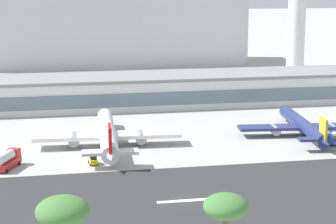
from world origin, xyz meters
The scene contains 12 objects.
ground_plane centered at (0.00, 0.00, 0.00)m, with size 1400.00×1400.00×0.00m, color #A8A8A3.
runway_strip centered at (0.00, -0.28, 0.04)m, with size 800.00×40.74×0.08m, color #2D2D30.
runway_centreline_dash_4 centered at (0.37, -0.28, 0.09)m, with size 12.00×1.20×0.01m, color white.
terminal_building centered at (14.16, 88.59, 5.07)m, with size 195.27×22.08×10.13m.
control_tower centered at (75.58, 133.32, 26.30)m, with size 13.10×13.10×44.62m.
distant_hotel_block centered at (2.35, 189.87, 16.10)m, with size 130.78×34.01×32.19m, color #BCBCC1.
airliner_red_tail_gate_0 centered at (-11.17, 39.93, 3.07)m, with size 36.81×46.11×9.62m.
airliner_gold_tail_gate_1 centered at (41.03, 41.09, 2.61)m, with size 35.32×39.23×8.20m.
service_baggage_tug_0 centered at (-15.68, 26.21, 1.05)m, with size 2.23×3.38×2.20m.
service_fuel_truck_1 centered at (-34.38, 26.54, 2.03)m, with size 5.76×8.83×3.95m.
palm_tree_0 centered at (-3.07, -37.14, 12.82)m, with size 5.75×5.75×14.74m.
palm_tree_1 centered at (-23.19, -35.24, 13.02)m, with size 6.64×6.64×15.08m.
Camera 1 is at (-23.49, -106.62, 41.05)m, focal length 65.46 mm.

